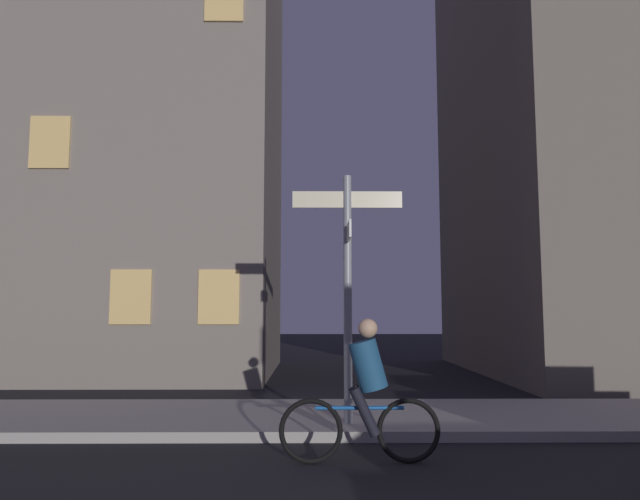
{
  "coord_description": "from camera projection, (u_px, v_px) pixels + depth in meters",
  "views": [
    {
      "loc": [
        -1.21,
        -2.82,
        1.7
      ],
      "look_at": [
        -1.13,
        5.07,
        2.52
      ],
      "focal_mm": 32.81,
      "sensor_mm": 36.0,
      "label": 1
    }
  ],
  "objects": [
    {
      "name": "building_left_block",
      "position": [
        105.0,
        134.0,
        16.61
      ],
      "size": [
        9.64,
        6.75,
        13.41
      ],
      "color": "slate",
      "rests_on": "ground_plane"
    },
    {
      "name": "sidewalk_kerb",
      "position": [
        393.0,
        417.0,
        8.95
      ],
      "size": [
        40.0,
        2.82,
        0.14
      ],
      "primitive_type": "cube",
      "color": "#9E9991",
      "rests_on": "ground_plane"
    },
    {
      "name": "cyclist",
      "position": [
        364.0,
        395.0,
        6.59
      ],
      "size": [
        1.82,
        0.32,
        1.61
      ],
      "color": "black",
      "rests_on": "ground_plane"
    },
    {
      "name": "signpost",
      "position": [
        348.0,
        273.0,
        8.36
      ],
      "size": [
        1.59,
        1.37,
        3.51
      ],
      "color": "gray",
      "rests_on": "sidewalk_kerb"
    }
  ]
}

